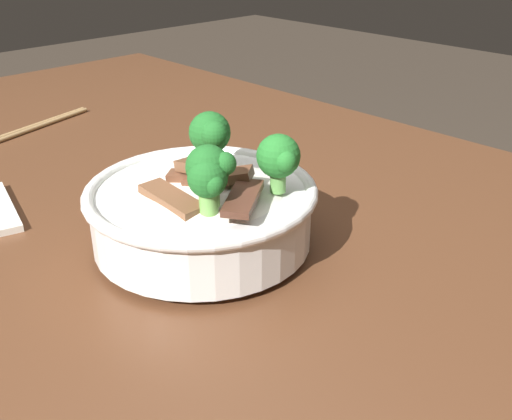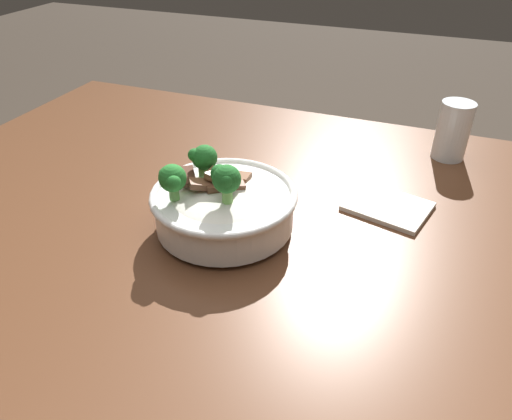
# 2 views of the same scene
# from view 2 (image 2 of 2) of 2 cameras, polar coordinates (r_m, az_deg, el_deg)

# --- Properties ---
(dining_table) EXTENTS (1.50, 1.01, 0.82)m
(dining_table) POSITION_cam_2_polar(r_m,az_deg,el_deg) (0.82, 2.99, -7.47)
(dining_table) COLOR #56331E
(dining_table) RESTS_ON ground
(rice_bowl) EXTENTS (0.23, 0.23, 0.13)m
(rice_bowl) POSITION_cam_2_polar(r_m,az_deg,el_deg) (0.75, -3.96, 0.91)
(rice_bowl) COLOR white
(rice_bowl) RESTS_ON dining_table
(drinking_glass) EXTENTS (0.06, 0.06, 0.12)m
(drinking_glass) POSITION_cam_2_polar(r_m,az_deg,el_deg) (1.04, 22.23, 8.46)
(drinking_glass) COLOR white
(drinking_glass) RESTS_ON dining_table
(folded_napkin) EXTENTS (0.15, 0.13, 0.01)m
(folded_napkin) POSITION_cam_2_polar(r_m,az_deg,el_deg) (0.85, 15.33, 0.43)
(folded_napkin) COLOR silver
(folded_napkin) RESTS_ON dining_table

